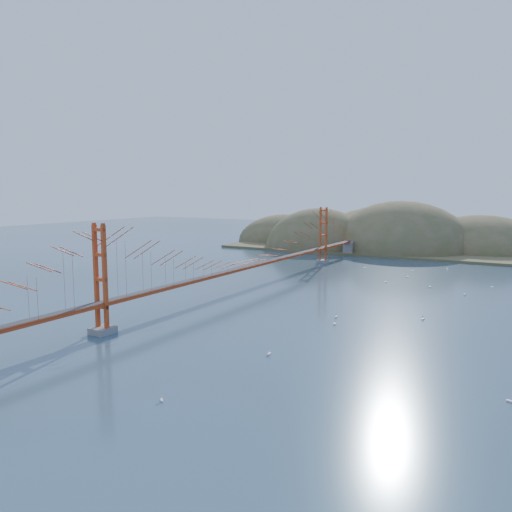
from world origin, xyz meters
The scene contains 17 objects.
ground centered at (0.00, 0.00, 0.00)m, with size 320.00×320.00×0.00m, color #2A4254.
bridge centered at (0.00, 0.18, 7.01)m, with size 2.20×94.40×12.00m.
far_headlands centered at (2.21, 68.52, 0.00)m, with size 84.00×58.00×25.00m.
sailboat_2 centered at (38.40, -27.64, 0.15)m, with size 0.63×0.57×0.71m.
sailboat_3 centered at (19.47, 21.50, 0.15)m, with size 0.65×0.65×0.69m.
sailboat_4 centered at (24.68, 13.93, 0.15)m, with size 0.62×0.62×0.69m.
sailboat_1 centered at (30.24, 10.64, 0.14)m, with size 0.55×0.55×0.59m.
sailboat_0 centered at (18.82, -11.04, 0.14)m, with size 0.45×0.54×0.63m.
sailboat_12 centered at (9.72, 27.85, 0.15)m, with size 0.61×0.57×0.69m.
sailboat_15 centered at (23.95, 34.26, 0.14)m, with size 0.52×0.53×0.59m.
sailboat_16 centered at (17.56, 14.55, 0.15)m, with size 0.65×0.65×0.69m.
sailboat_6 centered at (19.82, -14.17, 0.14)m, with size 0.59×0.59×0.62m.
sailboat_17 centered at (33.19, 18.66, 0.15)m, with size 0.56×0.49×0.64m.
sailboat_14 centered at (28.00, -7.03, 0.14)m, with size 0.56×0.56×0.63m.
sailboat_7 centered at (18.79, 28.80, 0.14)m, with size 0.54×0.45×0.62m.
sailboat_10 centered at (18.45, -27.11, 0.15)m, with size 0.54×0.61×0.69m.
sailboat_extra_0 centered at (16.72, -40.00, 0.13)m, with size 0.54×0.54×0.56m.
Camera 1 is at (39.69, -66.07, 14.94)m, focal length 35.00 mm.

